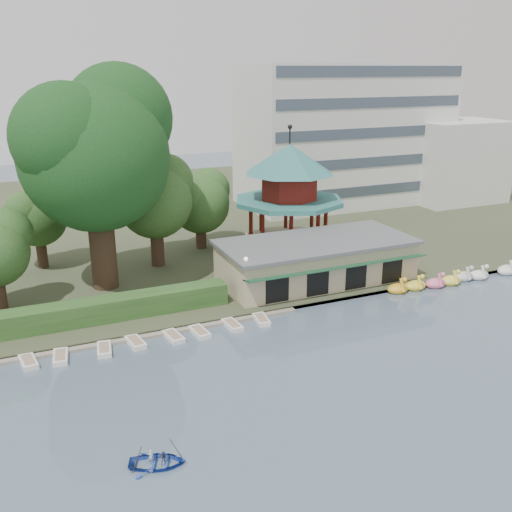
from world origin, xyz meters
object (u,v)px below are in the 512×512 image
boathouse (316,260)px  rowboat_with_passengers (157,459)px  pavilion (289,186)px  big_tree (95,145)px  dock (90,344)px

boathouse → rowboat_with_passengers: size_ratio=3.75×
boathouse → pavilion: size_ratio=1.38×
boathouse → big_tree: size_ratio=0.93×
dock → boathouse: boathouse is taller
pavilion → big_tree: 21.99m
pavilion → big_tree: size_ratio=0.67×
dock → pavilion: size_ratio=2.52×
big_tree → pavilion: bearing=10.3°
dock → pavilion: 29.14m
dock → big_tree: big_tree is taller
dock → pavilion: (24.00, 14.80, 7.36)m
dock → rowboat_with_passengers: bearing=-85.2°
pavilion → big_tree: bearing=-169.7°
pavilion → rowboat_with_passengers: pavilion is taller
boathouse → dock: bearing=-167.8°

